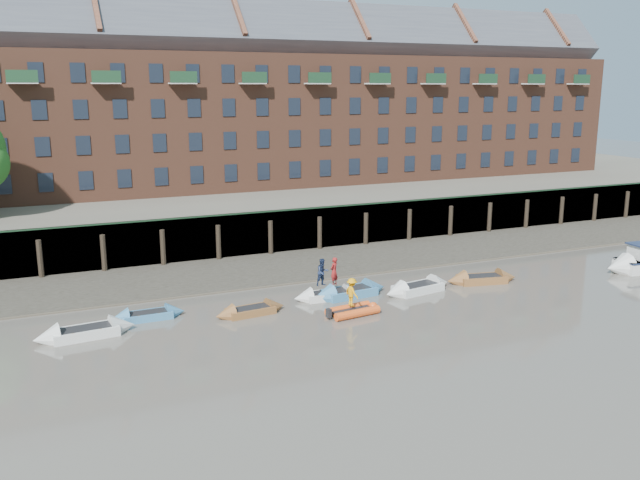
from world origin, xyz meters
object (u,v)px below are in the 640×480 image
rowboat_3 (328,295)px  rowboat_4 (350,292)px  rowboat_5 (418,288)px  motor_launch (638,262)px  rowboat_1 (148,315)px  person_rib_crew (352,292)px  rowboat_2 (251,311)px  person_rower_b (323,272)px  person_rower_a (334,271)px  rowboat_0 (85,332)px  rowboat_6 (482,279)px  rib_tender (354,310)px

rowboat_3 → rowboat_4: rowboat_4 is taller
rowboat_5 → motor_launch: 16.46m
rowboat_1 → person_rib_crew: (10.53, -3.71, 1.08)m
rowboat_2 → motor_launch: bearing=-10.1°
rowboat_2 → person_rower_b: size_ratio=2.55×
rowboat_1 → person_rower_a: bearing=-4.3°
rowboat_3 → rowboat_5: 5.70m
rowboat_4 → person_rower_a: person_rower_a is taller
rowboat_3 → person_rower_b: person_rower_b is taller
rowboat_3 → rowboat_5: rowboat_5 is taller
rowboat_1 → rowboat_4: (11.87, -0.72, 0.05)m
person_rower_a → person_rib_crew: (-0.30, -3.02, -0.39)m
person_rower_a → rowboat_5: bearing=136.5°
person_rower_a → person_rib_crew: person_rower_a is taller
motor_launch → person_rower_a: person_rower_a is taller
rowboat_3 → rowboat_5: bearing=-5.0°
person_rib_crew → rowboat_0: bearing=71.0°
rowboat_2 → motor_launch: (27.10, -1.96, 0.41)m
rowboat_5 → person_rower_b: size_ratio=3.08×
motor_launch → person_rower_a: size_ratio=3.55×
person_rower_a → rowboat_2: bearing=-25.2°
rowboat_6 → motor_launch: (11.50, -1.97, 0.38)m
rowboat_4 → rowboat_1: bearing=170.3°
rowboat_3 → person_rib_crew: (0.04, -3.07, 1.07)m
person_rower_b → rowboat_6: bearing=-13.5°
rowboat_2 → rowboat_0: bearing=173.9°
rowboat_2 → rowboat_6: size_ratio=0.86×
rowboat_3 → rowboat_4: (1.38, -0.08, 0.04)m
rowboat_5 → rib_tender: rowboat_5 is taller
rowboat_6 → person_rower_b: person_rower_b is taller
rowboat_4 → rowboat_3: bearing=170.3°
rowboat_4 → rowboat_5: rowboat_4 is taller
rowboat_3 → person_rib_crew: person_rib_crew is taller
rowboat_1 → rowboat_2: (5.37, -1.51, 0.00)m
rowboat_2 → person_rib_crew: bearing=-29.0°
rowboat_5 → rowboat_0: bearing=169.8°
rowboat_3 → rowboat_5: (5.62, -0.96, 0.03)m
rowboat_0 → rowboat_5: size_ratio=1.00×
rowboat_0 → person_rib_crew: 14.10m
motor_launch → person_rower_b: person_rower_b is taller
rowboat_3 → person_rower_b: (-0.32, 0.11, 1.43)m
motor_launch → person_rib_crew: 21.95m
rowboat_5 → rowboat_1: bearing=164.5°
rib_tender → person_rower_b: person_rower_b is taller
rowboat_6 → person_rib_crew: 10.72m
person_rower_b → rowboat_2: bearing=-176.8°
rowboat_3 → person_rower_b: size_ratio=2.63×
rib_tender → motor_launch: motor_launch is taller
rowboat_6 → rowboat_1: bearing=-173.0°
rowboat_2 → rowboat_5: size_ratio=0.83×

